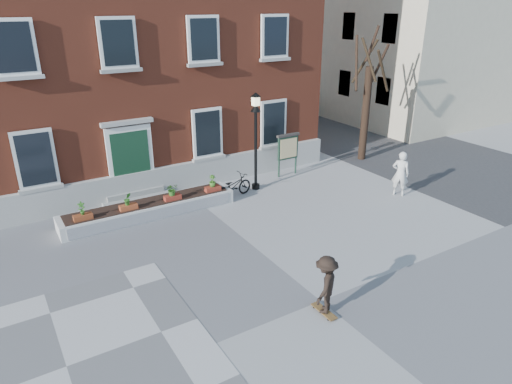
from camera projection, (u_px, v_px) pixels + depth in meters
ground at (321, 301)px, 11.66m from camera, size 100.00×100.00×0.00m
checker_patch at (67, 367)px, 9.55m from camera, size 6.00×6.00×0.01m
bicycle at (233, 186)px, 17.71m from camera, size 1.84×0.95×0.92m
parked_car at (285, 105)px, 30.30m from camera, size 3.17×4.96×1.54m
bystander at (400, 174)px, 17.78m from camera, size 0.74×0.78×1.79m
brick_building at (83, 22)px, 19.28m from camera, size 18.40×10.85×12.60m
planter_assembly at (150, 208)px, 16.23m from camera, size 6.20×1.12×1.15m
bare_tree at (367, 102)px, 21.24m from camera, size 1.83×1.83×6.16m
side_street at (347, 3)px, 33.23m from camera, size 15.20×36.00×14.50m
lamp_post at (256, 128)px, 17.75m from camera, size 0.40×0.40×3.93m
notice_board at (288, 148)px, 19.72m from camera, size 1.10×0.16×1.87m
skateboarder at (326, 285)px, 10.89m from camera, size 1.12×1.00×1.58m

